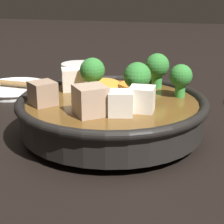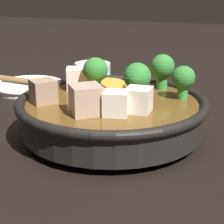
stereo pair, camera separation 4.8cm
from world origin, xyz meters
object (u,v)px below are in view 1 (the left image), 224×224
(tea_cup, at_px, (80,76))
(chopsticks_pair, at_px, (14,83))
(stirfry_bowl, at_px, (112,109))
(side_saucer, at_px, (14,88))

(tea_cup, xyz_separation_m, chopsticks_pair, (-0.11, -0.05, -0.01))
(stirfry_bowl, bearing_deg, side_saucer, 145.79)
(stirfry_bowl, height_order, side_saucer, stirfry_bowl)
(chopsticks_pair, bearing_deg, side_saucer, 180.00)
(stirfry_bowl, relative_size, tea_cup, 3.65)
(tea_cup, height_order, chopsticks_pair, tea_cup)
(side_saucer, xyz_separation_m, chopsticks_pair, (0.00, 0.00, 0.01))
(tea_cup, bearing_deg, chopsticks_pair, -154.38)
(stirfry_bowl, xyz_separation_m, chopsticks_pair, (-0.23, 0.15, -0.02))
(stirfry_bowl, xyz_separation_m, side_saucer, (-0.23, 0.15, -0.03))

